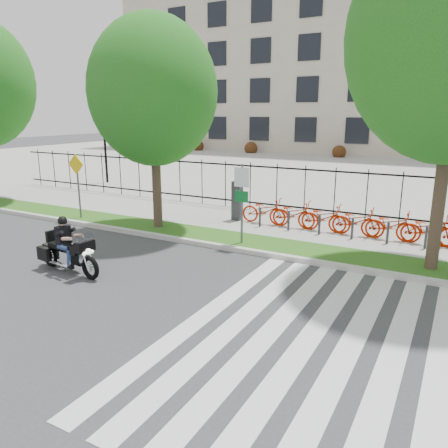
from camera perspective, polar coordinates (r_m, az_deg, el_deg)
The scene contains 14 objects.
ground at distance 10.77m, azimuth -12.36°, elevation -8.84°, with size 120.00×120.00×0.00m, color #38383A.
curb at distance 13.87m, azimuth -1.23°, elevation -2.84°, with size 60.00×0.20×0.15m, color #BCB9B0.
grass_verge at distance 14.58m, azimuth 0.44°, elevation -1.97°, with size 60.00×1.50×0.15m, color #205314.
sidewalk at distance 16.74m, azimuth 4.52°, elevation 0.15°, with size 60.00×3.50×0.15m, color gray.
plaza at distance 33.29m, azimuth 17.22°, elevation 6.64°, with size 80.00×34.00×0.10m, color gray.
crosswalk_stripes at distance 8.66m, azimuth 13.48°, elevation -14.92°, with size 5.70×8.00×0.01m, color silver, non-canonical shape.
iron_fence at distance 18.10m, azimuth 6.89°, elevation 4.65°, with size 30.00×0.06×2.00m, color black, non-canonical shape.
office_building at distance 53.01m, azimuth 22.87°, elevation 19.62°, with size 60.00×21.90×20.15m.
lamp_post_left at distance 26.90m, azimuth -15.41°, elevation 11.82°, with size 1.06×0.70×4.25m.
street_tree_1 at distance 15.57m, azimuth -9.24°, elevation 16.70°, with size 4.37×4.37×7.23m.
bike_share_station at distance 15.28m, azimuth 16.61°, elevation 0.39°, with size 8.91×0.87×1.50m.
sign_pole_regulatory at distance 13.56m, azimuth 2.34°, elevation 3.99°, with size 0.50×0.09×2.50m.
sign_pole_warning at distance 17.85m, azimuth -18.61°, elevation 5.79°, with size 0.78×0.09×2.49m.
motorcycle_rider at distance 12.36m, azimuth -19.69°, elevation -3.27°, with size 2.39×0.81×1.85m.
Camera 1 is at (6.65, -7.35, 4.19)m, focal length 35.00 mm.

